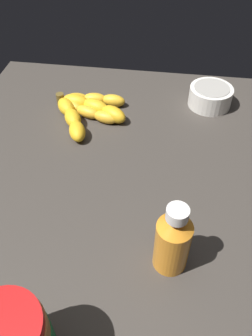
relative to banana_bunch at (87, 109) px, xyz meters
The scene contains 4 objects.
ground_plane 26.80cm from the banana_bunch, 159.51° to the right, with size 97.57×78.06×3.67cm, color #38332D.
banana_bunch is the anchor object (origin of this frame).
honey_bottle 44.47cm from the banana_bunch, 149.28° to the right, with size 5.60×5.60×14.00cm.
small_bowl 31.70cm from the banana_bunch, 73.60° to the right, with size 10.90×10.90×5.15cm.
Camera 1 is at (-42.83, -10.27, 51.24)cm, focal length 36.36 mm.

